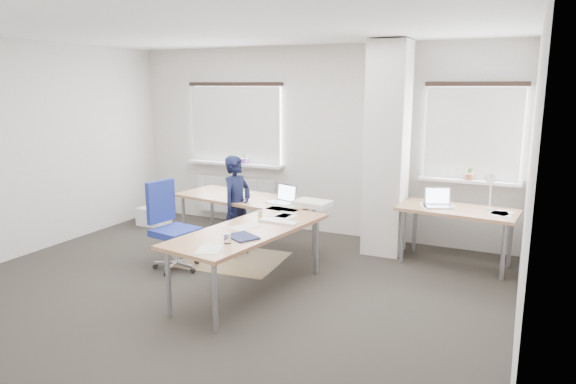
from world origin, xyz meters
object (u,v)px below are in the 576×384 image
at_px(desk_side, 458,212).
at_px(task_chair, 174,245).
at_px(desk_main, 252,214).
at_px(person, 237,206).

bearing_deg(desk_side, task_chair, -146.77).
bearing_deg(task_chair, desk_side, 36.90).
bearing_deg(task_chair, desk_main, 34.37).
distance_m(desk_main, desk_side, 2.54).
height_order(task_chair, person, person).
height_order(desk_side, task_chair, desk_side).
bearing_deg(desk_side, person, -157.31).
relative_size(desk_side, person, 1.10).
relative_size(desk_main, desk_side, 2.00).
bearing_deg(task_chair, person, 71.34).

